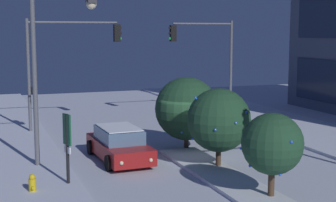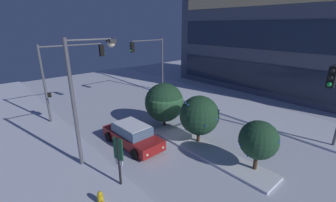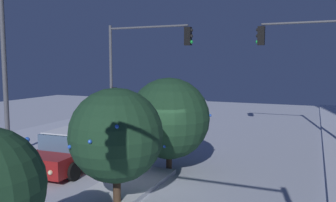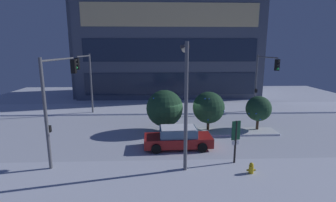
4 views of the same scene
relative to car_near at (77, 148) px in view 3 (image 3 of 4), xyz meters
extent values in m
plane|color=silver|center=(0.66, 3.35, -0.71)|extent=(52.00, 52.00, 0.00)
cube|color=maroon|center=(0.00, 0.00, -0.18)|extent=(4.73, 1.99, 0.66)
cube|color=slate|center=(0.00, 0.00, 0.43)|extent=(2.58, 1.73, 0.60)
cube|color=white|center=(0.00, 0.00, 0.76)|extent=(2.39, 1.62, 0.04)
sphere|color=#F9E5B2|center=(2.33, 0.71, -0.22)|extent=(0.16, 0.16, 0.16)
sphere|color=#F9E5B2|center=(2.37, -0.53, -0.22)|extent=(0.16, 0.16, 0.16)
cylinder|color=black|center=(1.50, 0.97, -0.38)|extent=(0.67, 0.24, 0.66)
cylinder|color=black|center=(1.57, -0.85, -0.38)|extent=(0.67, 0.24, 0.66)
cylinder|color=black|center=(-1.58, 0.85, -0.38)|extent=(0.67, 0.24, 0.66)
cylinder|color=black|center=(-1.51, -0.97, -0.38)|extent=(0.67, 0.24, 0.66)
cylinder|color=#565960|center=(-8.40, 7.78, 5.41)|extent=(0.12, 4.05, 0.12)
cube|color=black|center=(-8.40, 5.75, 4.81)|extent=(0.32, 0.36, 1.00)
sphere|color=black|center=(-8.40, 5.56, 5.13)|extent=(0.20, 0.20, 0.20)
sphere|color=black|center=(-8.40, 5.56, 4.81)|extent=(0.20, 0.20, 0.20)
sphere|color=green|center=(-8.40, 5.56, 4.49)|extent=(0.20, 0.20, 0.20)
cylinder|color=#565960|center=(-7.45, -3.10, 2.46)|extent=(0.18, 0.18, 6.35)
cylinder|color=#565960|center=(-7.45, -0.59, 5.43)|extent=(0.12, 5.02, 0.12)
cube|color=black|center=(-7.45, 1.92, 4.83)|extent=(0.32, 0.36, 1.00)
sphere|color=black|center=(-7.45, 2.11, 5.15)|extent=(0.20, 0.20, 0.20)
sphere|color=black|center=(-7.45, 2.11, 4.83)|extent=(0.20, 0.20, 0.20)
sphere|color=green|center=(-7.45, 2.11, 4.51)|extent=(0.20, 0.20, 0.20)
cube|color=black|center=(-7.45, -2.88, 1.69)|extent=(0.20, 0.24, 0.36)
cylinder|color=#565960|center=(0.13, -3.53, 2.86)|extent=(0.20, 0.20, 7.15)
cylinder|color=#473323|center=(2.80, 3.50, -0.25)|extent=(0.22, 0.22, 0.93)
sphere|color=#1E4228|center=(2.80, 3.50, 1.33)|extent=(2.63, 2.63, 2.63)
sphere|color=blue|center=(2.07, 4.08, 0.39)|extent=(0.10, 0.10, 0.10)
sphere|color=blue|center=(2.31, 2.66, 2.24)|extent=(0.10, 0.10, 0.10)
sphere|color=blue|center=(3.85, 4.17, 1.79)|extent=(0.10, 0.10, 0.10)
sphere|color=blue|center=(2.57, 2.43, 0.57)|extent=(0.10, 0.10, 0.10)
sphere|color=blue|center=(4.12, 3.57, 1.43)|extent=(0.10, 0.10, 0.10)
sphere|color=blue|center=(2.62, 2.55, 2.25)|extent=(0.10, 0.10, 0.10)
sphere|color=blue|center=(3.92, 2.80, 1.19)|extent=(0.10, 0.10, 0.10)
sphere|color=blue|center=(6.05, 3.06, 0.90)|extent=(0.10, 0.10, 0.10)
sphere|color=blue|center=(6.24, 3.74, 1.92)|extent=(0.10, 0.10, 0.10)
cylinder|color=#473323|center=(-0.84, 3.56, -0.35)|extent=(0.22, 0.22, 0.72)
sphere|color=#1E4228|center=(-0.84, 3.56, 1.29)|extent=(3.02, 3.02, 3.02)
sphere|color=blue|center=(-2.15, 4.01, 0.66)|extent=(0.10, 0.10, 0.10)
sphere|color=blue|center=(-1.69, 4.82, 1.45)|extent=(0.10, 0.10, 0.10)
sphere|color=blue|center=(0.19, 2.90, 0.36)|extent=(0.10, 0.10, 0.10)
sphere|color=blue|center=(-1.72, 2.80, 2.28)|extent=(0.10, 0.10, 0.10)
sphere|color=blue|center=(0.43, 3.92, 0.53)|extent=(0.10, 0.10, 0.10)
sphere|color=blue|center=(-1.32, 5.00, 1.41)|extent=(0.10, 0.10, 0.10)
camera|label=1|loc=(21.43, -5.63, 4.96)|focal=54.64mm
camera|label=2|loc=(11.75, -7.23, 7.01)|focal=24.12mm
camera|label=3|loc=(10.94, 8.50, 3.28)|focal=37.17mm
camera|label=4|loc=(-1.31, -16.37, 6.02)|focal=26.60mm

